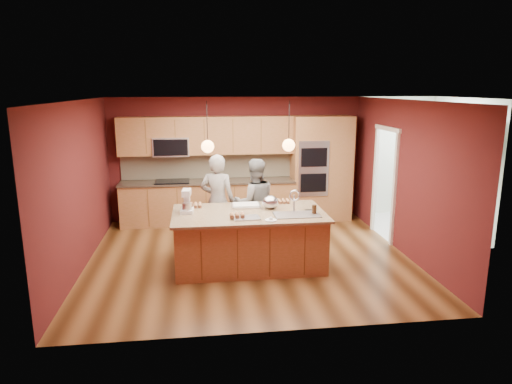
{
  "coord_description": "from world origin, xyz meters",
  "views": [
    {
      "loc": [
        -0.84,
        -7.46,
        2.91
      ],
      "look_at": [
        0.1,
        -0.1,
        1.19
      ],
      "focal_mm": 32.0,
      "sensor_mm": 36.0,
      "label": 1
    }
  ],
  "objects": [
    {
      "name": "plate",
      "position": [
        0.24,
        -0.85,
        0.92
      ],
      "size": [
        0.18,
        0.18,
        0.01
      ],
      "primitive_type": "cylinder",
      "color": "white",
      "rests_on": "island"
    },
    {
      "name": "sheet_cake",
      "position": [
        -0.05,
        0.03,
        0.93
      ],
      "size": [
        0.5,
        0.37,
        0.05
      ],
      "rotation": [
        0.0,
        0.0,
        -0.0
      ],
      "color": "silver",
      "rests_on": "island"
    },
    {
      "name": "stand_mixer",
      "position": [
        -1.04,
        -0.21,
        1.08
      ],
      "size": [
        0.22,
        0.29,
        0.38
      ],
      "rotation": [
        0.0,
        0.0,
        -0.09
      ],
      "color": "white",
      "rests_on": "island"
    },
    {
      "name": "washer",
      "position": [
        4.2,
        0.81,
        0.48
      ],
      "size": [
        0.67,
        0.69,
        0.96
      ],
      "primitive_type": "cube",
      "rotation": [
        0.0,
        0.0,
        0.13
      ],
      "color": "white",
      "rests_on": "floor"
    },
    {
      "name": "person_right",
      "position": [
        0.17,
        0.61,
        0.82
      ],
      "size": [
        0.85,
        0.69,
        1.64
      ],
      "primitive_type": "imported",
      "rotation": [
        0.0,
        0.0,
        3.23
      ],
      "color": "gray",
      "rests_on": "floor"
    },
    {
      "name": "dryer",
      "position": [
        4.17,
        1.51,
        0.55
      ],
      "size": [
        0.68,
        0.7,
        1.09
      ],
      "primitive_type": "cube",
      "rotation": [
        0.0,
        0.0,
        -0.01
      ],
      "color": "white",
      "rests_on": "floor"
    },
    {
      "name": "cooling_rack",
      "position": [
        -0.12,
        -0.68,
        0.92
      ],
      "size": [
        0.42,
        0.31,
        0.02
      ],
      "primitive_type": "cube",
      "rotation": [
        0.0,
        0.0,
        0.04
      ],
      "color": "#BABBC1",
      "rests_on": "island"
    },
    {
      "name": "cupcakes_left",
      "position": [
        -0.91,
        0.11,
        0.95
      ],
      "size": [
        0.23,
        0.23,
        0.07
      ],
      "primitive_type": null,
      "color": "tan",
      "rests_on": "island"
    },
    {
      "name": "person_left",
      "position": [
        -0.51,
        0.61,
        0.87
      ],
      "size": [
        0.73,
        0.59,
        1.74
      ],
      "primitive_type": "imported",
      "rotation": [
        0.0,
        0.0,
        2.83
      ],
      "color": "black",
      "rests_on": "floor"
    },
    {
      "name": "wall_front",
      "position": [
        0.0,
        -2.5,
        1.35
      ],
      "size": [
        5.5,
        0.0,
        5.5
      ],
      "primitive_type": "plane",
      "rotation": [
        -1.57,
        0.0,
        0.0
      ],
      "color": "#521718",
      "rests_on": "ground"
    },
    {
      "name": "cupcakes_rack",
      "position": [
        -0.27,
        -0.68,
        0.97
      ],
      "size": [
        0.25,
        0.17,
        0.08
      ],
      "primitive_type": null,
      "color": "tan",
      "rests_on": "island"
    },
    {
      "name": "tumbler",
      "position": [
        0.99,
        -0.56,
        0.98
      ],
      "size": [
        0.07,
        0.07,
        0.15
      ],
      "primitive_type": "cylinder",
      "color": "#342010",
      "rests_on": "island"
    },
    {
      "name": "pendant_left",
      "position": [
        -0.69,
        -0.33,
        2.0
      ],
      "size": [
        0.2,
        0.2,
        0.8
      ],
      "color": "black",
      "rests_on": "ceiling"
    },
    {
      "name": "ceiling",
      "position": [
        0.0,
        0.0,
        2.7
      ],
      "size": [
        5.5,
        5.5,
        0.0
      ],
      "primitive_type": "plane",
      "rotation": [
        3.14,
        0.0,
        0.0
      ],
      "color": "white",
      "rests_on": "ground"
    },
    {
      "name": "cupcakes_right",
      "position": [
        0.6,
        0.2,
        0.94
      ],
      "size": [
        0.28,
        0.21,
        0.06
      ],
      "primitive_type": null,
      "color": "tan",
      "rests_on": "island"
    },
    {
      "name": "phone",
      "position": [
        0.96,
        -0.34,
        0.92
      ],
      "size": [
        0.14,
        0.09,
        0.01
      ],
      "primitive_type": "cube",
      "rotation": [
        0.0,
        0.0,
        -0.16
      ],
      "color": "black",
      "rests_on": "island"
    },
    {
      "name": "laundry_room",
      "position": [
        4.35,
        1.2,
        1.95
      ],
      "size": [
        2.6,
        2.7,
        2.7
      ],
      "color": "beige",
      "rests_on": "ground"
    },
    {
      "name": "wall_left",
      "position": [
        -2.75,
        0.0,
        1.35
      ],
      "size": [
        0.0,
        5.0,
        5.0
      ],
      "primitive_type": "plane",
      "rotation": [
        1.57,
        0.0,
        1.57
      ],
      "color": "#521718",
      "rests_on": "ground"
    },
    {
      "name": "pendant_right",
      "position": [
        0.6,
        -0.33,
        2.0
      ],
      "size": [
        0.2,
        0.2,
        0.8
      ],
      "color": "black",
      "rests_on": "ceiling"
    },
    {
      "name": "oven_column",
      "position": [
        1.85,
        2.19,
        1.15
      ],
      "size": [
        1.3,
        0.62,
        2.3
      ],
      "color": "olive",
      "rests_on": "floor"
    },
    {
      "name": "cabinet_run",
      "position": [
        -0.68,
        2.25,
        0.98
      ],
      "size": [
        3.74,
        0.64,
        2.3
      ],
      "color": "olive",
      "rests_on": "floor"
    },
    {
      "name": "mixing_bowl",
      "position": [
        0.34,
        -0.14,
        1.02
      ],
      "size": [
        0.27,
        0.27,
        0.23
      ],
      "primitive_type": "ellipsoid",
      "color": "silver",
      "rests_on": "island"
    },
    {
      "name": "floor",
      "position": [
        0.0,
        0.0,
        0.0
      ],
      "size": [
        5.5,
        5.5,
        0.0
      ],
      "primitive_type": "plane",
      "color": "#43260F",
      "rests_on": "ground"
    },
    {
      "name": "wall_right",
      "position": [
        2.75,
        0.0,
        1.35
      ],
      "size": [
        0.0,
        5.0,
        5.0
      ],
      "primitive_type": "plane",
      "rotation": [
        1.57,
        0.0,
        -1.57
      ],
      "color": "#521718",
      "rests_on": "ground"
    },
    {
      "name": "doorway_trim",
      "position": [
        2.73,
        0.8,
        1.05
      ],
      "size": [
        0.08,
        1.11,
        2.2
      ],
      "primitive_type": null,
      "color": "white",
      "rests_on": "wall_right"
    },
    {
      "name": "wall_back",
      "position": [
        0.0,
        2.5,
        1.35
      ],
      "size": [
        5.5,
        0.0,
        5.5
      ],
      "primitive_type": "plane",
      "rotation": [
        1.57,
        0.0,
        0.0
      ],
      "color": "#521718",
      "rests_on": "ground"
    },
    {
      "name": "island",
      "position": [
        -0.03,
        -0.34,
        0.47
      ],
      "size": [
        2.48,
        1.39,
        1.29
      ],
      "color": "olive",
      "rests_on": "floor"
    }
  ]
}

